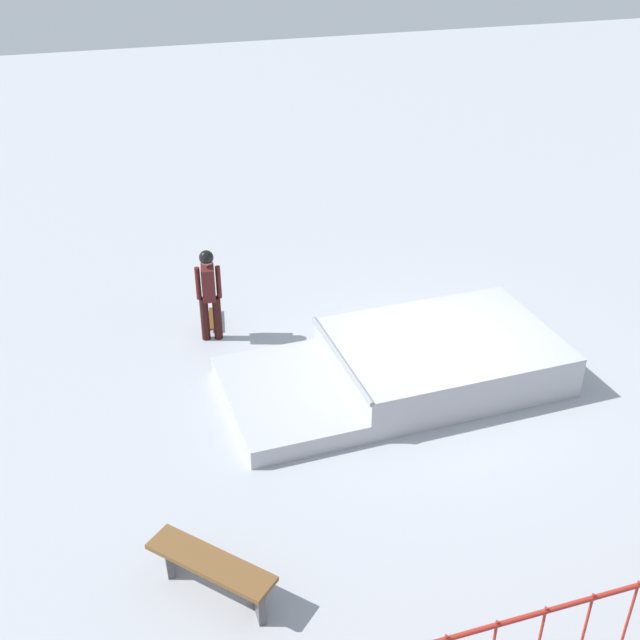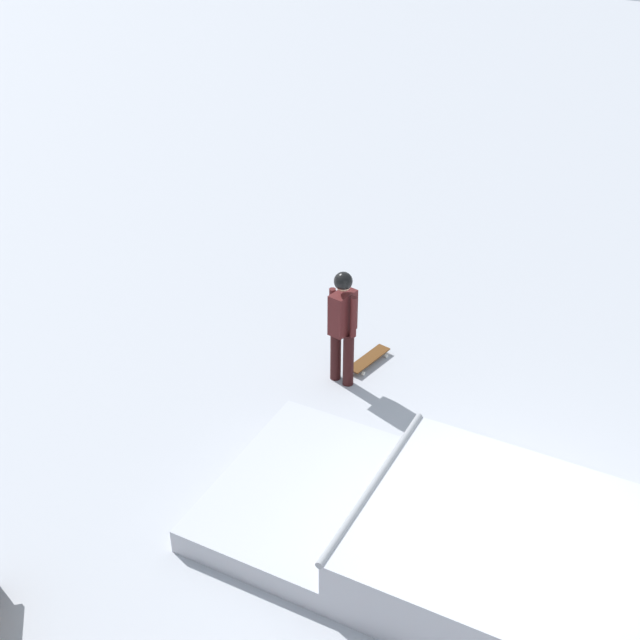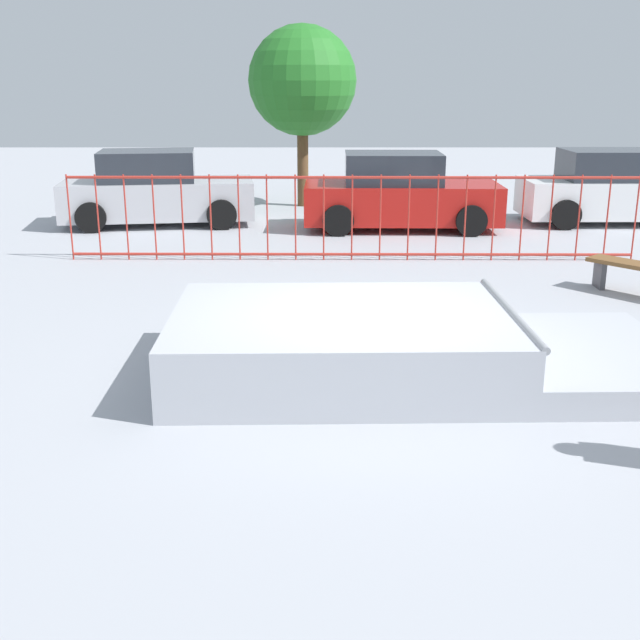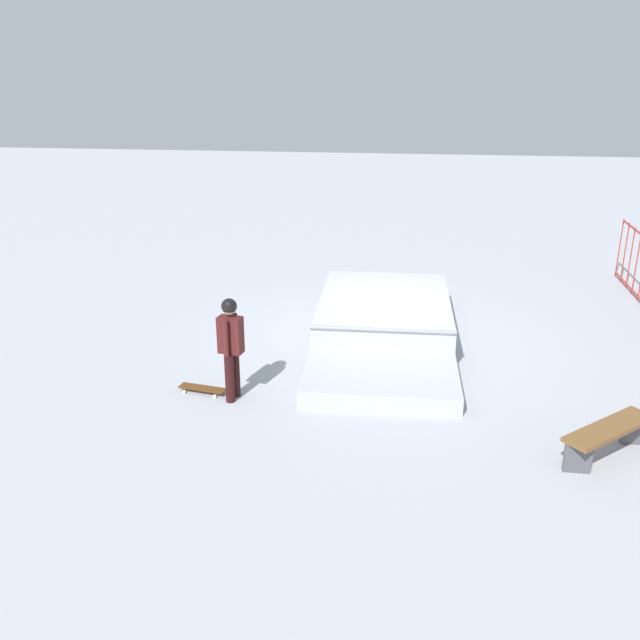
% 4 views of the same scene
% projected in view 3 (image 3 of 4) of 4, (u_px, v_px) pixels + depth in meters
% --- Properties ---
extents(ground_plane, '(60.00, 60.00, 0.00)m').
position_uv_depth(ground_plane, '(370.00, 373.00, 8.65)').
color(ground_plane, '#A8AAB2').
extents(skate_ramp, '(5.45, 2.71, 0.74)m').
position_uv_depth(skate_ramp, '(385.00, 347.00, 8.53)').
color(skate_ramp, '#B0B3BB').
rests_on(skate_ramp, ground).
extents(perimeter_fence, '(9.92, 0.12, 1.50)m').
position_uv_depth(perimeter_fence, '(351.00, 217.00, 13.86)').
color(perimeter_fence, '#B22D23').
rests_on(perimeter_fence, ground).
extents(park_bench, '(1.36, 1.46, 0.48)m').
position_uv_depth(park_bench, '(640.00, 272.00, 11.65)').
color(park_bench, brown).
rests_on(park_bench, ground).
extents(parked_car_silver, '(4.29, 2.36, 1.60)m').
position_uv_depth(parked_car_silver, '(154.00, 191.00, 17.34)').
color(parked_car_silver, '#B7B7BC').
rests_on(parked_car_silver, ground).
extents(parked_car_red, '(4.13, 1.97, 1.60)m').
position_uv_depth(parked_car_red, '(398.00, 195.00, 16.83)').
color(parked_car_red, red).
rests_on(parked_car_red, ground).
extents(parked_car_white, '(4.11, 1.94, 1.60)m').
position_uv_depth(parked_car_white, '(613.00, 190.00, 17.54)').
color(parked_car_white, white).
rests_on(parked_car_white, ground).
extents(distant_tree, '(2.64, 2.64, 4.36)m').
position_uv_depth(distant_tree, '(301.00, 81.00, 19.25)').
color(distant_tree, brown).
rests_on(distant_tree, ground).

